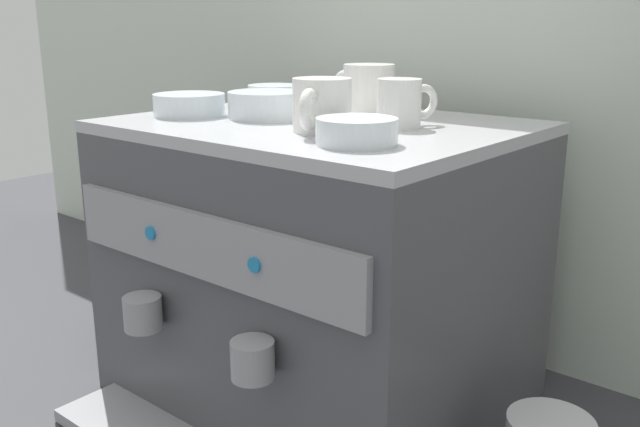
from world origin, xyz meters
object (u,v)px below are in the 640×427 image
ceramic_bowl_2 (357,132)px  espresso_machine (318,264)px  ceramic_bowl_0 (267,105)px  ceramic_cup_0 (367,91)px  ceramic_bowl_3 (275,98)px  ceramic_cup_1 (321,105)px  ceramic_cup_2 (401,103)px  ceramic_bowl_1 (189,105)px  coffee_grinder (145,226)px

ceramic_bowl_2 → espresso_machine: bearing=143.2°
ceramic_bowl_0 → ceramic_bowl_2: 0.28m
ceramic_bowl_0 → ceramic_cup_0: bearing=42.4°
ceramic_bowl_2 → ceramic_bowl_0: bearing=157.6°
ceramic_bowl_3 → ceramic_cup_1: bearing=-33.4°
ceramic_cup_0 → ceramic_cup_2: size_ratio=1.27×
ceramic_cup_1 → ceramic_cup_2: size_ratio=1.21×
ceramic_cup_1 → ceramic_cup_0: bearing=104.5°
ceramic_cup_2 → ceramic_bowl_0: 0.22m
ceramic_cup_0 → ceramic_bowl_0: ceramic_cup_0 is taller
espresso_machine → ceramic_bowl_2: (0.17, -0.13, 0.25)m
espresso_machine → ceramic_bowl_0: bearing=-167.3°
ceramic_cup_0 → ceramic_bowl_1: ceramic_cup_0 is taller
ceramic_cup_1 → ceramic_bowl_2: size_ratio=1.16×
ceramic_cup_0 → ceramic_cup_2: bearing=-27.7°
ceramic_bowl_2 → ceramic_bowl_3: size_ratio=1.08×
coffee_grinder → ceramic_bowl_3: bearing=17.7°
ceramic_cup_0 → ceramic_bowl_3: (-0.19, -0.01, -0.02)m
ceramic_cup_0 → ceramic_bowl_1: (-0.23, -0.17, -0.03)m
ceramic_cup_2 → ceramic_bowl_2: (0.04, -0.16, -0.02)m
ceramic_cup_0 → ceramic_bowl_1: bearing=-144.4°
ceramic_cup_1 → ceramic_bowl_2: 0.11m
ceramic_cup_1 → ceramic_cup_2: ceramic_cup_1 is taller
ceramic_bowl_3 → coffee_grinder: (-0.28, -0.09, -0.27)m
ceramic_cup_0 → ceramic_cup_2: 0.11m
ceramic_bowl_1 → ceramic_bowl_2: size_ratio=1.13×
ceramic_bowl_2 → coffee_grinder: ceramic_bowl_2 is taller
espresso_machine → ceramic_bowl_3: 0.31m
ceramic_bowl_2 → ceramic_cup_0: bearing=123.7°
espresso_machine → coffee_grinder: (-0.44, -0.01, -0.02)m
ceramic_bowl_1 → ceramic_bowl_3: ceramic_bowl_3 is taller
ceramic_cup_2 → coffee_grinder: (-0.57, -0.05, -0.28)m
ceramic_bowl_1 → coffee_grinder: 0.36m
ceramic_bowl_3 → coffee_grinder: size_ratio=0.22×
ceramic_cup_0 → ceramic_bowl_2: bearing=-56.3°
espresso_machine → ceramic_cup_2: bearing=14.4°
ceramic_cup_1 → ceramic_bowl_0: bearing=160.2°
ceramic_cup_1 → ceramic_bowl_3: (-0.23, 0.15, -0.02)m
ceramic_cup_2 → ceramic_bowl_3: 0.30m
espresso_machine → ceramic_cup_2: (0.13, 0.03, 0.27)m
ceramic_cup_1 → coffee_grinder: (-0.51, 0.06, -0.28)m
ceramic_bowl_1 → espresso_machine: bearing=21.4°
ceramic_bowl_1 → ceramic_bowl_2: bearing=-7.0°
espresso_machine → ceramic_cup_2: ceramic_cup_2 is taller
ceramic_cup_0 → coffee_grinder: size_ratio=0.29×
ceramic_bowl_2 → coffee_grinder: bearing=169.5°
ceramic_bowl_1 → ceramic_bowl_3: 0.16m
espresso_machine → ceramic_bowl_1: 0.33m
ceramic_bowl_1 → coffee_grinder: ceramic_bowl_1 is taller
ceramic_cup_1 → ceramic_bowl_2: ceramic_cup_1 is taller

